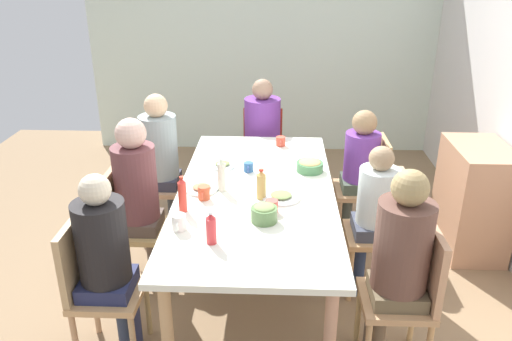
# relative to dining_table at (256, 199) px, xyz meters

# --- Properties ---
(ground_plane) EXTENTS (6.94, 6.94, 0.00)m
(ground_plane) POSITION_rel_dining_table_xyz_m (0.00, 0.00, -0.71)
(ground_plane) COLOR #8D7151
(wall_left) EXTENTS (0.12, 4.21, 2.60)m
(wall_left) POSITION_rel_dining_table_xyz_m (-2.95, 0.00, 0.59)
(wall_left) COLOR silver
(wall_left) RESTS_ON ground_plane
(dining_table) EXTENTS (2.23, 1.08, 0.78)m
(dining_table) POSITION_rel_dining_table_xyz_m (0.00, 0.00, 0.00)
(dining_table) COLOR white
(dining_table) RESTS_ON ground_plane
(chair_0) EXTENTS (0.40, 0.40, 0.90)m
(chair_0) POSITION_rel_dining_table_xyz_m (-1.49, 0.00, -0.20)
(chair_0) COLOR red
(chair_0) RESTS_ON ground_plane
(person_0) EXTENTS (0.34, 0.34, 1.23)m
(person_0) POSITION_rel_dining_table_xyz_m (-1.40, 0.00, 0.04)
(person_0) COLOR #374740
(person_0) RESTS_ON ground_plane
(chair_1) EXTENTS (0.40, 0.40, 0.90)m
(chair_1) POSITION_rel_dining_table_xyz_m (0.00, -0.92, -0.20)
(chair_1) COLOR tan
(chair_1) RESTS_ON ground_plane
(person_1) EXTENTS (0.30, 0.30, 1.29)m
(person_1) POSITION_rel_dining_table_xyz_m (0.00, -0.83, 0.06)
(person_1) COLOR brown
(person_1) RESTS_ON ground_plane
(chair_2) EXTENTS (0.40, 0.40, 0.90)m
(chair_2) POSITION_rel_dining_table_xyz_m (-0.74, 0.92, -0.20)
(chair_2) COLOR tan
(chair_2) RESTS_ON ground_plane
(person_2) EXTENTS (0.30, 0.30, 1.14)m
(person_2) POSITION_rel_dining_table_xyz_m (-0.74, 0.83, -0.02)
(person_2) COLOR #3D4640
(person_2) RESTS_ON ground_plane
(chair_3) EXTENTS (0.40, 0.40, 0.90)m
(chair_3) POSITION_rel_dining_table_xyz_m (0.74, -0.92, -0.20)
(chair_3) COLOR tan
(chair_3) RESTS_ON ground_plane
(person_3) EXTENTS (0.30, 0.30, 1.21)m
(person_3) POSITION_rel_dining_table_xyz_m (0.74, -0.83, 0.01)
(person_3) COLOR #2B3052
(person_3) RESTS_ON ground_plane
(chair_4) EXTENTS (0.40, 0.40, 0.90)m
(chair_4) POSITION_rel_dining_table_xyz_m (0.00, 0.92, -0.20)
(chair_4) COLOR tan
(chair_4) RESTS_ON ground_plane
(person_4) EXTENTS (0.30, 0.30, 1.12)m
(person_4) POSITION_rel_dining_table_xyz_m (-0.00, 0.83, -0.05)
(person_4) COLOR navy
(person_4) RESTS_ON ground_plane
(chair_5) EXTENTS (0.40, 0.40, 0.90)m
(chair_5) POSITION_rel_dining_table_xyz_m (-0.74, -0.92, -0.20)
(chair_5) COLOR tan
(chair_5) RESTS_ON ground_plane
(person_5) EXTENTS (0.31, 0.31, 1.26)m
(person_5) POSITION_rel_dining_table_xyz_m (-0.74, -0.83, 0.04)
(person_5) COLOR #253042
(person_5) RESTS_ON ground_plane
(chair_6) EXTENTS (0.40, 0.40, 0.90)m
(chair_6) POSITION_rel_dining_table_xyz_m (0.74, 0.92, -0.20)
(chair_6) COLOR tan
(chair_6) RESTS_ON ground_plane
(person_6) EXTENTS (0.31, 0.31, 1.26)m
(person_6) POSITION_rel_dining_table_xyz_m (0.74, 0.83, 0.05)
(person_6) COLOR brown
(person_6) RESTS_ON ground_plane
(plate_0) EXTENTS (0.23, 0.23, 0.04)m
(plate_0) POSITION_rel_dining_table_xyz_m (0.02, -0.38, 0.08)
(plate_0) COLOR white
(plate_0) RESTS_ON dining_table
(plate_1) EXTENTS (0.20, 0.20, 0.04)m
(plate_1) POSITION_rel_dining_table_xyz_m (-0.41, -0.28, 0.08)
(plate_1) COLOR white
(plate_1) RESTS_ON dining_table
(plate_2) EXTENTS (0.26, 0.26, 0.04)m
(plate_2) POSITION_rel_dining_table_xyz_m (0.12, 0.17, 0.08)
(plate_2) COLOR silver
(plate_2) RESTS_ON dining_table
(bowl_0) EXTENTS (0.16, 0.16, 0.11)m
(bowl_0) POSITION_rel_dining_table_xyz_m (0.44, 0.07, 0.13)
(bowl_0) COLOR #547744
(bowl_0) RESTS_ON dining_table
(bowl_1) EXTENTS (0.20, 0.20, 0.09)m
(bowl_1) POSITION_rel_dining_table_xyz_m (-0.36, 0.39, 0.11)
(bowl_1) COLOR #477F4E
(bowl_1) RESTS_ON dining_table
(cup_0) EXTENTS (0.12, 0.08, 0.10)m
(cup_0) POSITION_rel_dining_table_xyz_m (0.56, -0.43, 0.12)
(cup_0) COLOR white
(cup_0) RESTS_ON dining_table
(cup_1) EXTENTS (0.11, 0.08, 0.08)m
(cup_1) POSITION_rel_dining_table_xyz_m (-0.89, 0.17, 0.11)
(cup_1) COLOR #D44B36
(cup_1) RESTS_ON dining_table
(cup_2) EXTENTS (0.11, 0.08, 0.09)m
(cup_2) POSITION_rel_dining_table_xyz_m (0.15, -0.34, 0.12)
(cup_2) COLOR #D25433
(cup_2) RESTS_ON dining_table
(cup_3) EXTENTS (0.11, 0.07, 0.07)m
(cup_3) POSITION_rel_dining_table_xyz_m (-0.33, -0.07, 0.11)
(cup_3) COLOR #305E96
(cup_3) RESTS_ON dining_table
(cup_4) EXTENTS (0.11, 0.08, 0.08)m
(cup_4) POSITION_rel_dining_table_xyz_m (0.32, 0.11, 0.11)
(cup_4) COLOR #C64F45
(cup_4) RESTS_ON dining_table
(bottle_0) EXTENTS (0.06, 0.06, 0.21)m
(bottle_0) POSITION_rel_dining_table_xyz_m (0.12, 0.04, 0.17)
(bottle_0) COLOR tan
(bottle_0) RESTS_ON dining_table
(bottle_1) EXTENTS (0.05, 0.05, 0.24)m
(bottle_1) POSITION_rel_dining_table_xyz_m (0.33, -0.45, 0.19)
(bottle_1) COLOR red
(bottle_1) RESTS_ON dining_table
(bottle_2) EXTENTS (0.06, 0.06, 0.24)m
(bottle_2) POSITION_rel_dining_table_xyz_m (0.01, -0.23, 0.19)
(bottle_2) COLOR silver
(bottle_2) RESTS_ON dining_table
(bottle_3) EXTENTS (0.06, 0.06, 0.20)m
(bottle_3) POSITION_rel_dining_table_xyz_m (0.70, -0.22, 0.16)
(bottle_3) COLOR red
(bottle_3) RESTS_ON dining_table
(side_cabinet) EXTENTS (0.70, 0.44, 0.90)m
(side_cabinet) POSITION_rel_dining_table_xyz_m (-0.60, 1.75, -0.26)
(side_cabinet) COLOR tan
(side_cabinet) RESTS_ON ground_plane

